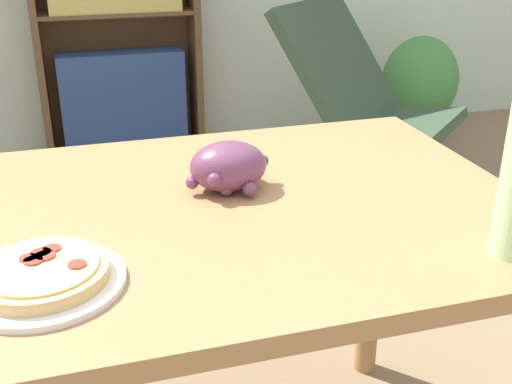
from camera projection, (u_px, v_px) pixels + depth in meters
The scene contains 6 objects.
dining_table at pixel (155, 261), 1.17m from camera, with size 1.37×0.80×0.75m.
pizza_on_plate at pixel (42, 277), 0.91m from camera, with size 0.23×0.23×0.04m.
grape_bunch at pixel (228, 167), 1.21m from camera, with size 0.17×0.13×0.09m.
lounge_chair_far at pixel (369, 141), 2.88m from camera, with size 0.93×0.99×0.88m.
bookshelf at pixel (117, 26), 3.30m from camera, with size 0.84×0.25×1.51m.
potted_plant_floor at pixel (419, 90), 3.57m from camera, with size 0.44×0.37×0.61m.
Camera 1 is at (-0.15, -0.96, 1.24)m, focal length 45.00 mm.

